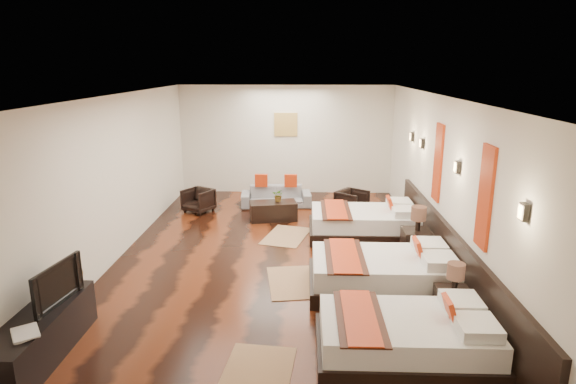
{
  "coord_description": "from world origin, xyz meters",
  "views": [
    {
      "loc": [
        0.51,
        -7.71,
        3.27
      ],
      "look_at": [
        0.21,
        0.55,
        1.1
      ],
      "focal_mm": 30.09,
      "sensor_mm": 36.0,
      "label": 1
    }
  ],
  "objects_px": {
    "bed_far": "(365,223)",
    "sofa": "(276,196)",
    "nightstand_a": "(453,302)",
    "book": "(12,337)",
    "tv": "(52,284)",
    "nightstand_b": "(417,241)",
    "table_plant": "(279,195)",
    "bed_mid": "(384,273)",
    "tv_console": "(41,336)",
    "figurine": "(70,272)",
    "bed_near": "(407,337)",
    "armchair_right": "(352,202)",
    "coffee_table": "(273,211)",
    "armchair_left": "(198,200)"
  },
  "relations": [
    {
      "from": "bed_far",
      "to": "sofa",
      "type": "bearing_deg",
      "value": 132.7
    },
    {
      "from": "sofa",
      "to": "nightstand_a",
      "type": "bearing_deg",
      "value": -68.56
    },
    {
      "from": "book",
      "to": "tv",
      "type": "bearing_deg",
      "value": 86.28
    },
    {
      "from": "nightstand_b",
      "to": "table_plant",
      "type": "relative_size",
      "value": 3.45
    },
    {
      "from": "bed_mid",
      "to": "table_plant",
      "type": "xyz_separation_m",
      "value": [
        -1.76,
        3.43,
        0.26
      ]
    },
    {
      "from": "tv_console",
      "to": "sofa",
      "type": "distance_m",
      "value": 6.71
    },
    {
      "from": "figurine",
      "to": "table_plant",
      "type": "xyz_separation_m",
      "value": [
        2.43,
        4.48,
        -0.17
      ]
    },
    {
      "from": "figurine",
      "to": "tv",
      "type": "bearing_deg",
      "value": -84.76
    },
    {
      "from": "bed_far",
      "to": "sofa",
      "type": "height_order",
      "value": "bed_far"
    },
    {
      "from": "tv",
      "to": "table_plant",
      "type": "xyz_separation_m",
      "value": [
        2.38,
        5.03,
        -0.26
      ]
    },
    {
      "from": "bed_near",
      "to": "sofa",
      "type": "bearing_deg",
      "value": 106.96
    },
    {
      "from": "bed_far",
      "to": "book",
      "type": "height_order",
      "value": "bed_far"
    },
    {
      "from": "bed_mid",
      "to": "bed_far",
      "type": "xyz_separation_m",
      "value": [
        -0.0,
        2.39,
        -0.0
      ]
    },
    {
      "from": "bed_far",
      "to": "nightstand_b",
      "type": "relative_size",
      "value": 2.22
    },
    {
      "from": "tv",
      "to": "armchair_right",
      "type": "xyz_separation_m",
      "value": [
        4.02,
        5.43,
        -0.52
      ]
    },
    {
      "from": "tv_console",
      "to": "tv",
      "type": "relative_size",
      "value": 2.07
    },
    {
      "from": "nightstand_a",
      "to": "bed_mid",
      "type": "bearing_deg",
      "value": 129.2
    },
    {
      "from": "bed_mid",
      "to": "nightstand_b",
      "type": "relative_size",
      "value": 2.26
    },
    {
      "from": "bed_mid",
      "to": "bed_far",
      "type": "height_order",
      "value": "bed_mid"
    },
    {
      "from": "tv",
      "to": "book",
      "type": "bearing_deg",
      "value": -175.48
    },
    {
      "from": "bed_near",
      "to": "nightstand_a",
      "type": "relative_size",
      "value": 2.41
    },
    {
      "from": "sofa",
      "to": "armchair_right",
      "type": "xyz_separation_m",
      "value": [
        1.75,
        -0.6,
        0.04
      ]
    },
    {
      "from": "coffee_table",
      "to": "armchair_right",
      "type": "bearing_deg",
      "value": 14.5
    },
    {
      "from": "nightstand_a",
      "to": "coffee_table",
      "type": "xyz_separation_m",
      "value": [
        -2.63,
        4.29,
        -0.09
      ]
    },
    {
      "from": "tv",
      "to": "coffee_table",
      "type": "bearing_deg",
      "value": -16.3
    },
    {
      "from": "sofa",
      "to": "bed_mid",
      "type": "bearing_deg",
      "value": -71.74
    },
    {
      "from": "tv_console",
      "to": "coffee_table",
      "type": "relative_size",
      "value": 1.8
    },
    {
      "from": "sofa",
      "to": "coffee_table",
      "type": "xyz_separation_m",
      "value": [
        0.0,
        -1.05,
        -0.04
      ]
    },
    {
      "from": "armchair_right",
      "to": "coffee_table",
      "type": "distance_m",
      "value": 1.81
    },
    {
      "from": "sofa",
      "to": "figurine",
      "type": "bearing_deg",
      "value": -117.71
    },
    {
      "from": "bed_far",
      "to": "coffee_table",
      "type": "relative_size",
      "value": 2.12
    },
    {
      "from": "bed_near",
      "to": "table_plant",
      "type": "xyz_separation_m",
      "value": [
        -1.76,
        5.16,
        0.28
      ]
    },
    {
      "from": "tv",
      "to": "armchair_right",
      "type": "bearing_deg",
      "value": -28.32
    },
    {
      "from": "bed_far",
      "to": "sofa",
      "type": "distance_m",
      "value": 2.77
    },
    {
      "from": "coffee_table",
      "to": "nightstand_b",
      "type": "bearing_deg",
      "value": -39.31
    },
    {
      "from": "tv_console",
      "to": "figurine",
      "type": "bearing_deg",
      "value": 90.0
    },
    {
      "from": "bed_mid",
      "to": "sofa",
      "type": "height_order",
      "value": "bed_mid"
    },
    {
      "from": "sofa",
      "to": "table_plant",
      "type": "height_order",
      "value": "table_plant"
    },
    {
      "from": "tv_console",
      "to": "coffee_table",
      "type": "bearing_deg",
      "value": 66.13
    },
    {
      "from": "tv_console",
      "to": "book",
      "type": "xyz_separation_m",
      "value": [
        0.0,
        -0.5,
        0.29
      ]
    },
    {
      "from": "tv_console",
      "to": "table_plant",
      "type": "bearing_deg",
      "value": 65.33
    },
    {
      "from": "nightstand_b",
      "to": "armchair_right",
      "type": "relative_size",
      "value": 1.56
    },
    {
      "from": "armchair_right",
      "to": "coffee_table",
      "type": "bearing_deg",
      "value": 141.51
    },
    {
      "from": "nightstand_a",
      "to": "tv_console",
      "type": "height_order",
      "value": "nightstand_a"
    },
    {
      "from": "bed_far",
      "to": "bed_near",
      "type": "bearing_deg",
      "value": -90.02
    },
    {
      "from": "book",
      "to": "armchair_right",
      "type": "bearing_deg",
      "value": 56.68
    },
    {
      "from": "nightstand_a",
      "to": "sofa",
      "type": "xyz_separation_m",
      "value": [
        -2.63,
        5.34,
        -0.05
      ]
    },
    {
      "from": "sofa",
      "to": "coffee_table",
      "type": "height_order",
      "value": "sofa"
    },
    {
      "from": "book",
      "to": "figurine",
      "type": "distance_m",
      "value": 1.32
    },
    {
      "from": "bed_mid",
      "to": "armchair_left",
      "type": "xyz_separation_m",
      "value": [
        -3.64,
        3.89,
        -0.01
      ]
    }
  ]
}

